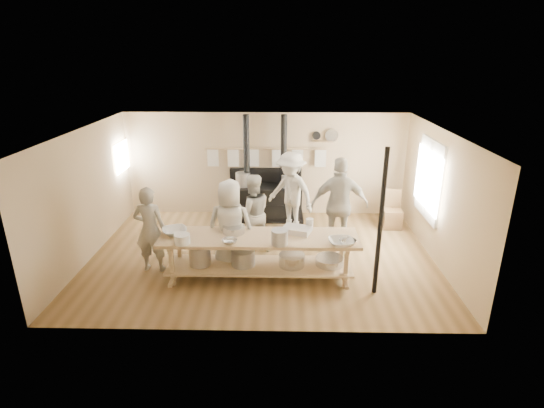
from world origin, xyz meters
The scene contains 24 objects.
ground centered at (0.00, 0.00, 0.00)m, with size 7.00×7.00×0.00m, color brown.
room_shell centered at (0.00, 0.00, 1.62)m, with size 7.00×7.00×7.00m.
window_right centered at (3.47, 0.60, 1.50)m, with size 0.09×1.50×1.65m.
left_opening centered at (-3.45, 2.00, 1.60)m, with size 0.00×0.90×0.90m.
stove centered at (-0.01, 2.12, 0.52)m, with size 1.90×0.75×2.60m.
towel_rail centered at (0.00, 2.40, 1.56)m, with size 3.00×0.04×0.47m.
back_wall_shelf centered at (1.46, 2.43, 2.00)m, with size 0.63×0.14×0.32m.
prep_table centered at (-0.01, -0.90, 0.52)m, with size 3.60×0.90×0.85m.
support_post centered at (2.05, -1.35, 1.30)m, with size 0.08×0.08×2.60m, color black.
cook_far_left centered at (-2.07, -0.62, 0.84)m, with size 0.61×0.40×1.68m, color #A9A496.
cook_left centered at (-0.20, 0.27, 0.84)m, with size 0.81×0.63×1.68m, color #A9A496.
cook_center centered at (-0.56, -0.57, 0.90)m, with size 0.88×0.57×1.80m, color #A9A496.
cook_right centered at (1.61, 0.36, 1.01)m, with size 1.18×0.49×2.01m, color #A9A496.
cook_by_window centered at (0.61, 1.36, 0.94)m, with size 1.22×0.70×1.88m, color #A9A496.
chair centered at (3.05, 1.58, 0.27)m, with size 0.44×0.44×0.91m.
bowl_white_a centered at (-1.55, -0.83, 0.90)m, with size 0.44×0.44×0.11m, color white.
bowl_steel_a centered at (-0.49, -1.23, 0.89)m, with size 0.27×0.27×0.08m, color silver.
bowl_white_b centered at (1.43, -1.23, 0.90)m, with size 0.43×0.43×0.11m, color white.
bowl_steel_b centered at (1.55, -1.23, 0.90)m, with size 0.30×0.30×0.09m, color silver.
roasting_pan centered at (0.69, -0.72, 0.90)m, with size 0.49×0.33×0.11m, color #B2B2B7.
mixing_bowl_large centered at (-0.47, -0.75, 0.92)m, with size 0.41×0.41×0.13m, color silver.
bucket_galv centered at (0.37, -1.22, 0.98)m, with size 0.29×0.29×0.27m, color gray.
deep_bowl_enamel centered at (-1.32, -1.23, 0.94)m, with size 0.28×0.28×0.17m, color white.
pitcher centered at (0.93, -0.57, 0.96)m, with size 0.14×0.14×0.22m, color white.
Camera 1 is at (0.39, -7.89, 4.02)m, focal length 28.00 mm.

